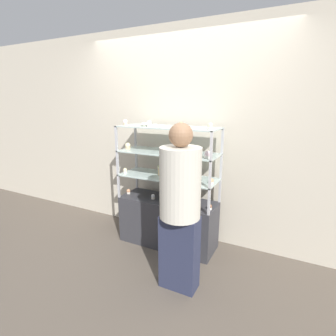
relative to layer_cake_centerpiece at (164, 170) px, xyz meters
name	(u,v)px	position (x,y,z in m)	size (l,w,h in m)	color
ground_plane	(168,243)	(0.07, -0.04, -0.93)	(20.00, 20.00, 0.00)	brown
back_wall	(181,136)	(0.07, 0.31, 0.37)	(8.00, 0.05, 2.60)	beige
display_base	(168,222)	(0.07, -0.04, -0.63)	(1.17, 0.42, 0.58)	#333338
display_riser_lower	(168,178)	(0.07, -0.04, -0.07)	(1.17, 0.42, 0.29)	#B7B7BC
display_riser_middle	(168,154)	(0.07, -0.04, 0.22)	(1.17, 0.42, 0.29)	#B7B7BC
display_riser_upper	(168,128)	(0.07, -0.04, 0.51)	(1.17, 0.42, 0.29)	#B7B7BC
layer_cake_centerpiece	(164,170)	(0.00, 0.00, 0.00)	(0.16, 0.16, 0.11)	#DBBC84
sheet_cake_frosted	(188,201)	(0.34, -0.06, -0.31)	(0.23, 0.15, 0.07)	#C66660
cupcake_0	(128,191)	(-0.47, -0.09, -0.31)	(0.05, 0.05, 0.06)	beige
cupcake_1	(153,197)	(-0.10, -0.11, -0.31)	(0.05, 0.05, 0.06)	beige
cupcake_2	(210,207)	(0.61, -0.10, -0.31)	(0.05, 0.05, 0.06)	white
price_tag_0	(196,210)	(0.50, -0.23, -0.32)	(0.04, 0.00, 0.04)	white
cupcake_3	(125,171)	(-0.47, -0.14, -0.03)	(0.05, 0.05, 0.06)	beige
cupcake_4	(180,178)	(0.26, -0.11, -0.03)	(0.05, 0.05, 0.06)	#CCB28C
cupcake_5	(211,181)	(0.61, -0.08, -0.03)	(0.05, 0.05, 0.06)	beige
price_tag_1	(192,184)	(0.45, -0.23, -0.03)	(0.04, 0.00, 0.04)	white
cupcake_6	(128,146)	(-0.46, -0.08, 0.27)	(0.07, 0.07, 0.08)	#CCB28C
cupcake_7	(168,150)	(0.09, -0.08, 0.27)	(0.07, 0.07, 0.08)	#CCB28C
cupcake_8	(208,155)	(0.58, -0.15, 0.27)	(0.07, 0.07, 0.08)	white
price_tag_2	(193,156)	(0.45, -0.23, 0.26)	(0.04, 0.00, 0.04)	white
cupcake_9	(125,122)	(-0.45, -0.12, 0.56)	(0.05, 0.05, 0.07)	#CCB28C
cupcake_10	(149,124)	(-0.11, -0.14, 0.56)	(0.05, 0.05, 0.07)	beige
cupcake_11	(181,125)	(0.26, -0.11, 0.56)	(0.05, 0.05, 0.07)	white
cupcake_12	(210,126)	(0.59, -0.13, 0.56)	(0.05, 0.05, 0.07)	beige
price_tag_3	(156,126)	(0.02, -0.23, 0.55)	(0.04, 0.00, 0.04)	white
donut_glazed	(146,124)	(-0.20, -0.07, 0.54)	(0.12, 0.12, 0.03)	#EFE5CC
customer_figure	(180,205)	(0.52, -0.69, -0.09)	(0.36, 0.36, 1.56)	#282D47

